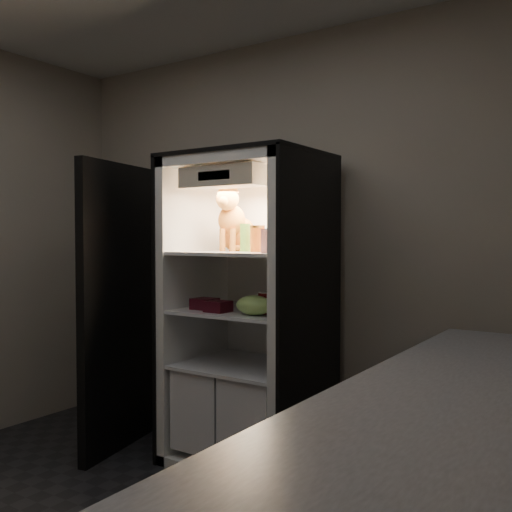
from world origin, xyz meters
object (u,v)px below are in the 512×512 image
at_px(pepper_jar, 296,234).
at_px(berry_box_right, 218,306).
at_px(soda_can_a, 278,300).
at_px(tabby_cat, 235,226).
at_px(berry_box_left, 205,304).
at_px(soda_can_c, 264,303).
at_px(grape_bag, 254,305).
at_px(salsa_jar, 257,239).
at_px(soda_can_b, 276,302).
at_px(cream_carton, 270,241).
at_px(mayo_tub, 260,240).
at_px(parmesan_shaker, 245,238).
at_px(condiment_jar, 261,302).
at_px(refrigerator, 251,332).

relative_size(pepper_jar, berry_box_right, 1.60).
bearing_deg(soda_can_a, tabby_cat, -178.70).
bearing_deg(berry_box_left, tabby_cat, 73.59).
height_order(tabby_cat, soda_can_a, tabby_cat).
height_order(soda_can_c, grape_bag, soda_can_c).
relative_size(tabby_cat, soda_can_a, 3.49).
bearing_deg(berry_box_right, soda_can_a, 49.86).
bearing_deg(grape_bag, salsa_jar, 117.58).
relative_size(soda_can_b, berry_box_left, 0.93).
bearing_deg(cream_carton, pepper_jar, 87.02).
bearing_deg(berry_box_right, cream_carton, 3.04).
height_order(mayo_tub, pepper_jar, pepper_jar).
xyz_separation_m(tabby_cat, soda_can_b, (0.37, -0.11, -0.45)).
bearing_deg(salsa_jar, parmesan_shaker, 164.04).
relative_size(tabby_cat, parmesan_shaker, 2.54).
height_order(soda_can_c, condiment_jar, soda_can_c).
xyz_separation_m(salsa_jar, berry_box_right, (-0.17, -0.16, -0.40)).
height_order(soda_can_b, berry_box_right, soda_can_b).
bearing_deg(grape_bag, cream_carton, 5.78).
distance_m(salsa_jar, berry_box_right, 0.46).
bearing_deg(tabby_cat, berry_box_right, -88.86).
bearing_deg(condiment_jar, cream_carton, -47.87).
xyz_separation_m(tabby_cat, soda_can_a, (0.32, 0.01, -0.45)).
relative_size(pepper_jar, condiment_jar, 2.39).
xyz_separation_m(parmesan_shaker, cream_carton, (0.29, -0.18, -0.02)).
distance_m(pepper_jar, soda_can_b, 0.41).
relative_size(refrigerator, parmesan_shaker, 11.25).
xyz_separation_m(mayo_tub, soda_can_a, (0.16, -0.04, -0.36)).
height_order(mayo_tub, soda_can_b, mayo_tub).
bearing_deg(condiment_jar, mayo_tub, 128.86).
xyz_separation_m(refrigerator, salsa_jar, (0.10, -0.08, 0.58)).
distance_m(soda_can_a, soda_can_c, 0.21).
bearing_deg(berry_box_right, salsa_jar, 44.57).
xyz_separation_m(mayo_tub, soda_can_c, (0.19, -0.25, -0.36)).
distance_m(soda_can_b, berry_box_left, 0.45).
distance_m(parmesan_shaker, soda_can_b, 0.44).
relative_size(mayo_tub, soda_can_a, 1.16).
bearing_deg(pepper_jar, refrigerator, -172.81).
bearing_deg(refrigerator, condiment_jar, 13.91).
xyz_separation_m(parmesan_shaker, soda_can_a, (0.18, 0.09, -0.37)).
distance_m(parmesan_shaker, berry_box_right, 0.45).
height_order(soda_can_b, soda_can_c, same).
xyz_separation_m(mayo_tub, condiment_jar, (0.05, -0.07, -0.38)).
bearing_deg(soda_can_c, salsa_jar, 138.90).
xyz_separation_m(refrigerator, pepper_jar, (0.30, 0.04, 0.60)).
height_order(parmesan_shaker, mayo_tub, parmesan_shaker).
relative_size(pepper_jar, soda_can_c, 1.65).
height_order(salsa_jar, cream_carton, salsa_jar).
height_order(soda_can_a, berry_box_left, soda_can_a).
bearing_deg(condiment_jar, grape_bag, -65.31).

